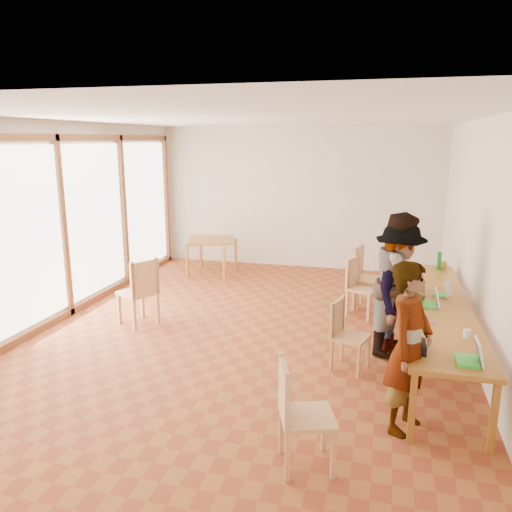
{
  "coord_description": "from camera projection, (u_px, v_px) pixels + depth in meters",
  "views": [
    {
      "loc": [
        1.81,
        -6.55,
        2.72
      ],
      "look_at": [
        0.07,
        0.15,
        1.1
      ],
      "focal_mm": 35.0,
      "sensor_mm": 36.0,
      "label": 1
    }
  ],
  "objects": [
    {
      "name": "communal_table",
      "position": [
        436.0,
        306.0,
        6.18
      ],
      "size": [
        0.8,
        4.0,
        0.75
      ],
      "color": "#A96F25",
      "rests_on": "ground"
    },
    {
      "name": "person_far",
      "position": [
        398.0,
        288.0,
        6.41
      ],
      "size": [
        0.87,
        1.23,
        1.72
      ],
      "primitive_type": "imported",
      "rotation": [
        0.0,
        0.0,
        1.34
      ],
      "color": "gray",
      "rests_on": "ground"
    },
    {
      "name": "black_pouch",
      "position": [
        417.0,
        346.0,
        4.76
      ],
      "size": [
        0.16,
        0.26,
        0.09
      ],
      "primitive_type": "cube",
      "color": "black",
      "rests_on": "communal_table"
    },
    {
      "name": "laptop_near",
      "position": [
        473.0,
        357.0,
        4.5
      ],
      "size": [
        0.23,
        0.27,
        0.23
      ],
      "rotation": [
        0.0,
        0.0,
        -0.01
      ],
      "color": "#32D73B",
      "rests_on": "communal_table"
    },
    {
      "name": "chair_mid",
      "position": [
        344.0,
        327.0,
        6.0
      ],
      "size": [
        0.49,
        0.49,
        0.45
      ],
      "rotation": [
        0.0,
        0.0,
        -0.29
      ],
      "color": "#E0A970",
      "rests_on": "ground"
    },
    {
      "name": "chair_spare",
      "position": [
        141.0,
        285.0,
        7.35
      ],
      "size": [
        0.65,
        0.65,
        0.54
      ],
      "rotation": [
        0.0,
        0.0,
        2.63
      ],
      "color": "#E0A970",
      "rests_on": "ground"
    },
    {
      "name": "ground",
      "position": [
        248.0,
        332.0,
        7.24
      ],
      "size": [
        8.0,
        8.0,
        0.0
      ],
      "primitive_type": "plane",
      "color": "#9C5225",
      "rests_on": "ground"
    },
    {
      "name": "person_mid",
      "position": [
        401.0,
        283.0,
        6.4
      ],
      "size": [
        0.91,
        1.05,
        1.84
      ],
      "primitive_type": "imported",
      "rotation": [
        0.0,
        0.0,
        1.3
      ],
      "color": "gray",
      "rests_on": "ground"
    },
    {
      "name": "ceiling",
      "position": [
        248.0,
        116.0,
        6.55
      ],
      "size": [
        6.0,
        8.0,
        0.04
      ],
      "primitive_type": "cube",
      "color": "white",
      "rests_on": "wall_back"
    },
    {
      "name": "chair_far",
      "position": [
        358.0,
        280.0,
        7.83
      ],
      "size": [
        0.56,
        0.56,
        0.49
      ],
      "rotation": [
        0.0,
        0.0,
        -0.39
      ],
      "color": "#E0A970",
      "rests_on": "ground"
    },
    {
      "name": "window_wall",
      "position": [
        62.0,
        221.0,
        7.62
      ],
      "size": [
        0.1,
        8.0,
        3.0
      ],
      "primitive_type": "cube",
      "color": "white",
      "rests_on": "ground"
    },
    {
      "name": "pink_phone",
      "position": [
        433.0,
        322.0,
        5.49
      ],
      "size": [
        0.05,
        0.1,
        0.01
      ],
      "primitive_type": "cube",
      "color": "#E43C85",
      "rests_on": "communal_table"
    },
    {
      "name": "wall_back",
      "position": [
        298.0,
        198.0,
        10.66
      ],
      "size": [
        6.0,
        0.1,
        3.0
      ],
      "primitive_type": "cube",
      "color": "beige",
      "rests_on": "ground"
    },
    {
      "name": "laptop_far",
      "position": [
        444.0,
        292.0,
        6.42
      ],
      "size": [
        0.26,
        0.27,
        0.18
      ],
      "rotation": [
        0.0,
        0.0,
        -0.39
      ],
      "color": "#32D73B",
      "rests_on": "communal_table"
    },
    {
      "name": "laptop_mid",
      "position": [
        433.0,
        301.0,
        6.04
      ],
      "size": [
        0.23,
        0.26,
        0.22
      ],
      "rotation": [
        0.0,
        0.0,
        -0.02
      ],
      "color": "#32D73B",
      "rests_on": "communal_table"
    },
    {
      "name": "condiment_cup",
      "position": [
        417.0,
        306.0,
        5.97
      ],
      "size": [
        0.08,
        0.08,
        0.06
      ],
      "primitive_type": "cylinder",
      "color": "white",
      "rests_on": "communal_table"
    },
    {
      "name": "chair_empty",
      "position": [
        364.0,
        270.0,
        8.14
      ],
      "size": [
        0.58,
        0.58,
        0.55
      ],
      "rotation": [
        0.0,
        0.0,
        -0.24
      ],
      "color": "#E0A970",
      "rests_on": "ground"
    },
    {
      "name": "chair_near",
      "position": [
        295.0,
        404.0,
        4.14
      ],
      "size": [
        0.56,
        0.56,
        0.51
      ],
      "rotation": [
        0.0,
        0.0,
        0.33
      ],
      "color": "#E0A970",
      "rests_on": "ground"
    },
    {
      "name": "side_table",
      "position": [
        212.0,
        243.0,
        10.15
      ],
      "size": [
        0.9,
        0.9,
        0.75
      ],
      "rotation": [
        0.0,
        0.0,
        0.3
      ],
      "color": "#A96F25",
      "rests_on": "ground"
    },
    {
      "name": "wall_right",
      "position": [
        482.0,
        241.0,
        6.16
      ],
      "size": [
        0.1,
        8.0,
        3.0
      ],
      "primitive_type": "cube",
      "color": "beige",
      "rests_on": "ground"
    },
    {
      "name": "wall_front",
      "position": [
        78.0,
        339.0,
        3.12
      ],
      "size": [
        6.0,
        0.1,
        3.0
      ],
      "primitive_type": "cube",
      "color": "beige",
      "rests_on": "ground"
    },
    {
      "name": "yellow_mug",
      "position": [
        443.0,
        265.0,
        7.81
      ],
      "size": [
        0.17,
        0.17,
        0.1
      ],
      "primitive_type": "imported",
      "rotation": [
        0.0,
        0.0,
        -0.36
      ],
      "color": "gold",
      "rests_on": "communal_table"
    },
    {
      "name": "person_near",
      "position": [
        409.0,
        348.0,
        4.65
      ],
      "size": [
        0.6,
        0.71,
        1.66
      ],
      "primitive_type": "imported",
      "rotation": [
        0.0,
        0.0,
        1.17
      ],
      "color": "gray",
      "rests_on": "ground"
    },
    {
      "name": "green_bottle",
      "position": [
        439.0,
        261.0,
        7.71
      ],
      "size": [
        0.07,
        0.07,
        0.28
      ],
      "primitive_type": "cylinder",
      "color": "#146C27",
      "rests_on": "communal_table"
    },
    {
      "name": "clear_glass",
      "position": [
        467.0,
        334.0,
        5.07
      ],
      "size": [
        0.07,
        0.07,
        0.09
      ],
      "primitive_type": "cylinder",
      "color": "silver",
      "rests_on": "communal_table"
    }
  ]
}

